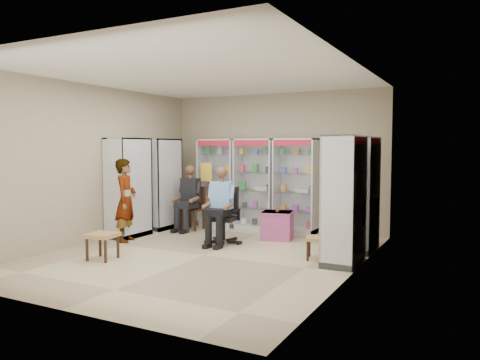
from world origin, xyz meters
The scene contains 18 objects.
floor centered at (0.00, 0.00, 0.00)m, with size 6.00×6.00×0.00m, color #C6B78A.
room_shell centered at (0.00, 0.00, 1.97)m, with size 5.02×6.02×3.01m.
cabinet_back_left centered at (-1.30, 2.73, 1.00)m, with size 0.90×0.50×2.00m, color #B1B3B9.
cabinet_back_mid centered at (-0.35, 2.73, 1.00)m, with size 0.90×0.50×2.00m, color #9EA0A5.
cabinet_back_right centered at (0.60, 2.73, 1.00)m, with size 0.90×0.50×2.00m, color #ADB0B5.
cabinet_right_far centered at (2.23, 1.60, 1.00)m, with size 0.50×0.90×2.00m, color #B7BABF.
cabinet_right_near centered at (2.23, 0.50, 1.00)m, with size 0.50×0.90×2.00m, color #A7A8AE.
cabinet_left_far centered at (-2.23, 1.80, 1.00)m, with size 0.50×0.90×2.00m, color #B3B6BA.
cabinet_left_near centered at (-2.23, 0.70, 1.00)m, with size 0.50×0.90×2.00m, color #AAACB1.
wooden_chair centered at (-1.55, 2.00, 0.47)m, with size 0.42×0.42×0.94m, color black.
seated_customer centered at (-1.55, 1.95, 0.67)m, with size 0.44×0.60×1.34m, color black, non-canonical shape.
office_chair centered at (-0.19, 0.99, 0.53)m, with size 0.58×0.58×1.07m, color black.
seated_shopkeeper centered at (-0.19, 0.94, 0.68)m, with size 0.45×0.62×1.36m, color #6686CA, non-canonical shape.
pink_trunk centered at (0.55, 1.84, 0.27)m, with size 0.57×0.55×0.55m, color #C54FA8.
tea_glass centered at (0.55, 1.84, 0.60)m, with size 0.07×0.07×0.10m, color #521007.
woven_stool_a centered at (1.78, 0.62, 0.18)m, with size 0.37×0.37×0.37m, color #B38B4B.
woven_stool_b centered at (-1.30, -1.01, 0.22)m, with size 0.43×0.43×0.43m, color #AC9148.
standing_man centered at (-1.95, 0.30, 0.80)m, with size 0.58×0.38×1.60m, color gray.
Camera 1 is at (4.12, -6.60, 1.81)m, focal length 35.00 mm.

